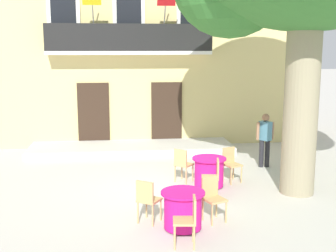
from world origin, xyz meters
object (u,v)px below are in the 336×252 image
object	(u,v)px
cafe_chair_near_tree_2	(231,162)
cafe_chair_near_tree_1	(213,175)
cafe_chair_near_tree_0	(182,163)
cafe_chair_middle_1	(213,196)
cafe_chair_middle_2	(147,198)
pedestrian_near_entrance	(265,137)
cafe_table_middle	(183,210)
cafe_table_near_tree	(209,172)
cafe_chair_middle_0	(188,218)

from	to	relation	value
cafe_chair_near_tree_2	cafe_chair_near_tree_1	bearing A→B (deg)	-122.61
cafe_chair_near_tree_0	cafe_chair_middle_1	world-z (taller)	same
cafe_chair_near_tree_1	cafe_chair_middle_2	size ratio (longest dim) A/B	1.00
cafe_chair_near_tree_0	pedestrian_near_entrance	distance (m)	2.95
cafe_chair_near_tree_1	cafe_chair_near_tree_2	bearing A→B (deg)	57.39
cafe_chair_near_tree_2	cafe_table_middle	distance (m)	3.38
cafe_chair_near_tree_0	cafe_chair_near_tree_1	world-z (taller)	same
cafe_chair_near_tree_2	cafe_chair_middle_1	world-z (taller)	same
cafe_table_near_tree	cafe_chair_near_tree_2	world-z (taller)	cafe_chair_near_tree_2
cafe_chair_near_tree_0	cafe_chair_middle_2	world-z (taller)	same
cafe_chair_middle_2	cafe_chair_middle_1	bearing A→B (deg)	0.02
cafe_chair_near_tree_0	cafe_chair_near_tree_2	xyz separation A→B (m)	(1.28, -0.06, 0.00)
cafe_chair_middle_1	cafe_chair_middle_0	bearing A→B (deg)	-121.37
cafe_table_near_tree	cafe_chair_middle_0	bearing A→B (deg)	-107.85
cafe_table_middle	cafe_chair_middle_0	size ratio (longest dim) A/B	0.95
cafe_chair_near_tree_1	cafe_chair_middle_2	world-z (taller)	same
cafe_table_near_tree	cafe_chair_middle_2	bearing A→B (deg)	-128.10
cafe_chair_near_tree_0	cafe_table_middle	bearing A→B (deg)	-98.24
cafe_chair_near_tree_0	cafe_chair_near_tree_1	xyz separation A→B (m)	(0.57, -1.18, 0.00)
cafe_table_near_tree	cafe_table_middle	bearing A→B (deg)	-112.48
cafe_chair_near_tree_1	cafe_chair_near_tree_2	world-z (taller)	same
cafe_chair_near_tree_0	cafe_chair_middle_1	size ratio (longest dim) A/B	1.00
cafe_chair_near_tree_2	cafe_chair_middle_0	distance (m)	4.05
cafe_table_middle	cafe_chair_middle_2	size ratio (longest dim) A/B	0.95
cafe_chair_middle_2	cafe_chair_near_tree_1	bearing A→B (deg)	40.91
cafe_chair_near_tree_2	pedestrian_near_entrance	size ratio (longest dim) A/B	0.57
cafe_chair_middle_1	cafe_chair_middle_2	xyz separation A→B (m)	(-1.33, -0.00, 0.00)
cafe_chair_near_tree_2	cafe_chair_middle_2	xyz separation A→B (m)	(-2.38, -2.56, 0.00)
cafe_chair_near_tree_2	cafe_chair_middle_2	world-z (taller)	same
pedestrian_near_entrance	cafe_chair_near_tree_1	bearing A→B (deg)	-130.62
cafe_chair_near_tree_1	cafe_chair_middle_1	world-z (taller)	same
cafe_table_near_tree	cafe_chair_near_tree_2	bearing A→B (deg)	29.08
cafe_chair_middle_2	pedestrian_near_entrance	distance (m)	5.40
cafe_chair_near_tree_0	pedestrian_near_entrance	xyz separation A→B (m)	(2.65, 1.25, 0.37)
cafe_chair_middle_2	cafe_chair_middle_0	bearing A→B (deg)	-59.32
cafe_table_near_tree	cafe_chair_near_tree_1	size ratio (longest dim) A/B	0.95
cafe_table_near_tree	cafe_chair_middle_2	xyz separation A→B (m)	(-1.72, -2.19, 0.14)
cafe_chair_middle_0	cafe_chair_middle_1	bearing A→B (deg)	58.63
cafe_chair_near_tree_0	cafe_chair_near_tree_1	bearing A→B (deg)	-64.26
cafe_chair_near_tree_2	cafe_chair_near_tree_0	bearing A→B (deg)	177.43
cafe_chair_near_tree_0	cafe_chair_middle_2	distance (m)	2.84
cafe_chair_near_tree_0	cafe_chair_middle_1	xyz separation A→B (m)	(0.24, -2.62, 0.00)
cafe_table_middle	cafe_chair_middle_1	world-z (taller)	cafe_chair_middle_1
cafe_chair_near_tree_2	cafe_chair_middle_0	bearing A→B (deg)	-115.15
cafe_chair_near_tree_1	cafe_chair_near_tree_2	xyz separation A→B (m)	(0.72, 1.12, 0.00)
cafe_chair_middle_0	cafe_chair_near_tree_0	bearing A→B (deg)	83.27
cafe_chair_near_tree_0	cafe_chair_near_tree_2	world-z (taller)	same
cafe_chair_near_tree_1	pedestrian_near_entrance	xyz separation A→B (m)	(2.08, 2.43, 0.37)
cafe_table_middle	pedestrian_near_entrance	size ratio (longest dim) A/B	0.54
cafe_table_near_tree	cafe_chair_middle_1	world-z (taller)	cafe_chair_middle_1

